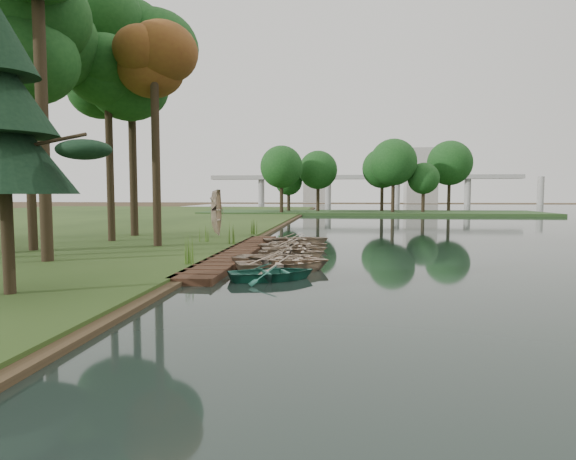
# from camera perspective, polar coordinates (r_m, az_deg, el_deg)

# --- Properties ---
(ground) EXTENTS (300.00, 300.00, 0.00)m
(ground) POSITION_cam_1_polar(r_m,az_deg,el_deg) (23.62, -2.06, -3.20)
(ground) COLOR #3D2F1D
(boardwalk) EXTENTS (1.60, 16.00, 0.30)m
(boardwalk) POSITION_cam_1_polar(r_m,az_deg,el_deg) (23.88, -5.87, -2.77)
(boardwalk) COLOR #362115
(boardwalk) RESTS_ON ground
(peninsula) EXTENTS (50.00, 14.00, 0.45)m
(peninsula) POSITION_cam_1_polar(r_m,az_deg,el_deg) (73.39, 9.74, 2.01)
(peninsula) COLOR #28451F
(peninsula) RESTS_ON ground
(far_trees) EXTENTS (45.60, 5.60, 8.80)m
(far_trees) POSITION_cam_1_polar(r_m,az_deg,el_deg) (73.27, 7.18, 6.88)
(far_trees) COLOR black
(far_trees) RESTS_ON peninsula
(bridge) EXTENTS (95.90, 4.00, 8.60)m
(bridge) POSITION_cam_1_polar(r_m,az_deg,el_deg) (143.52, 9.72, 5.83)
(bridge) COLOR #A5A5A0
(bridge) RESTS_ON ground
(building_a) EXTENTS (10.00, 8.00, 18.00)m
(building_a) POSITION_cam_1_polar(r_m,az_deg,el_deg) (165.46, 15.45, 6.20)
(building_a) COLOR #A5A5A0
(building_a) RESTS_ON ground
(building_b) EXTENTS (8.00, 8.00, 12.00)m
(building_b) POSITION_cam_1_polar(r_m,az_deg,el_deg) (168.42, 3.27, 5.29)
(building_b) COLOR #A5A5A0
(building_b) RESTS_ON ground
(rowboat_0) EXTENTS (3.70, 3.22, 0.64)m
(rowboat_0) POSITION_cam_1_polar(r_m,az_deg,el_deg) (17.05, -1.87, -4.85)
(rowboat_0) COLOR #286F5B
(rowboat_0) RESTS_ON water
(rowboat_1) EXTENTS (4.47, 3.88, 0.78)m
(rowboat_1) POSITION_cam_1_polar(r_m,az_deg,el_deg) (18.83, -0.49, -3.77)
(rowboat_1) COLOR tan
(rowboat_1) RESTS_ON water
(rowboat_2) EXTENTS (4.48, 3.58, 0.83)m
(rowboat_2) POSITION_cam_1_polar(r_m,az_deg,el_deg) (19.73, -0.80, -3.33)
(rowboat_2) COLOR tan
(rowboat_2) RESTS_ON water
(rowboat_3) EXTENTS (3.38, 2.74, 0.62)m
(rowboat_3) POSITION_cam_1_polar(r_m,az_deg,el_deg) (21.32, -0.83, -3.04)
(rowboat_3) COLOR tan
(rowboat_3) RESTS_ON water
(rowboat_4) EXTENTS (3.16, 2.28, 0.65)m
(rowboat_4) POSITION_cam_1_polar(r_m,az_deg,el_deg) (22.90, 0.43, -2.49)
(rowboat_4) COLOR tan
(rowboat_4) RESTS_ON water
(rowboat_5) EXTENTS (3.68, 2.95, 0.68)m
(rowboat_5) POSITION_cam_1_polar(r_m,az_deg,el_deg) (24.03, 0.76, -2.13)
(rowboat_5) COLOR tan
(rowboat_5) RESTS_ON water
(rowboat_6) EXTENTS (3.59, 2.82, 0.67)m
(rowboat_6) POSITION_cam_1_polar(r_m,az_deg,el_deg) (25.46, 0.14, -1.78)
(rowboat_6) COLOR tan
(rowboat_6) RESTS_ON water
(rowboat_7) EXTENTS (3.61, 2.84, 0.68)m
(rowboat_7) POSITION_cam_1_polar(r_m,az_deg,el_deg) (26.55, 1.24, -1.52)
(rowboat_7) COLOR tan
(rowboat_7) RESTS_ON water
(rowboat_8) EXTENTS (4.40, 3.77, 0.77)m
(rowboat_8) POSITION_cam_1_polar(r_m,az_deg,el_deg) (28.41, 0.84, -1.05)
(rowboat_8) COLOR tan
(rowboat_8) RESTS_ON water
(rowboat_9) EXTENTS (3.66, 2.95, 0.67)m
(rowboat_9) POSITION_cam_1_polar(r_m,az_deg,el_deg) (29.51, 1.72, -0.94)
(rowboat_9) COLOR tan
(rowboat_9) RESTS_ON water
(stored_rowboat) EXTENTS (3.07, 2.19, 0.64)m
(stored_rowboat) POSITION_cam_1_polar(r_m,az_deg,el_deg) (32.12, -8.29, -0.14)
(stored_rowboat) COLOR tan
(stored_rowboat) RESTS_ON bank
(tree_2) EXTENTS (3.59, 3.59, 11.32)m
(tree_2) POSITION_cam_1_polar(r_m,az_deg,el_deg) (27.49, -15.60, 18.45)
(tree_2) COLOR black
(tree_2) RESTS_ON bank
(tree_3) EXTENTS (5.50, 5.50, 11.96)m
(tree_3) POSITION_cam_1_polar(r_m,az_deg,el_deg) (27.69, -28.66, 17.96)
(tree_3) COLOR black
(tree_3) RESTS_ON bank
(tree_4) EXTENTS (4.80, 4.80, 11.40)m
(tree_4) POSITION_cam_1_polar(r_m,az_deg,el_deg) (31.05, -20.60, 16.11)
(tree_4) COLOR black
(tree_4) RESTS_ON bank
(tree_5) EXTENTS (5.84, 5.84, 15.71)m
(tree_5) POSITION_cam_1_polar(r_m,az_deg,el_deg) (35.27, -18.23, 21.10)
(tree_5) COLOR black
(tree_5) RESTS_ON bank
(tree_6) EXTENTS (5.16, 5.16, 13.01)m
(tree_6) POSITION_cam_1_polar(r_m,az_deg,el_deg) (35.88, -18.11, 16.87)
(tree_6) COLOR black
(tree_6) RESTS_ON bank
(pine_tree) EXTENTS (3.80, 3.80, 7.88)m
(pine_tree) POSITION_cam_1_polar(r_m,az_deg,el_deg) (15.51, -30.74, 11.26)
(pine_tree) COLOR black
(pine_tree) RESTS_ON bank
(reeds_0) EXTENTS (0.60, 0.60, 1.12)m
(reeds_0) POSITION_cam_1_polar(r_m,az_deg,el_deg) (19.53, -11.63, -2.33)
(reeds_0) COLOR #3F661E
(reeds_0) RESTS_ON bank
(reeds_1) EXTENTS (0.60, 0.60, 0.86)m
(reeds_1) POSITION_cam_1_polar(r_m,az_deg,el_deg) (28.54, -9.93, -0.49)
(reeds_1) COLOR #3F661E
(reeds_1) RESTS_ON bank
(reeds_2) EXTENTS (0.60, 0.60, 1.08)m
(reeds_2) POSITION_cam_1_polar(r_m,az_deg,el_deg) (27.10, -6.56, -0.47)
(reeds_2) COLOR #3F661E
(reeds_2) RESTS_ON bank
(reeds_3) EXTENTS (0.60, 0.60, 1.07)m
(reeds_3) POSITION_cam_1_polar(r_m,az_deg,el_deg) (33.31, -4.17, 0.42)
(reeds_3) COLOR #3F661E
(reeds_3) RESTS_ON bank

